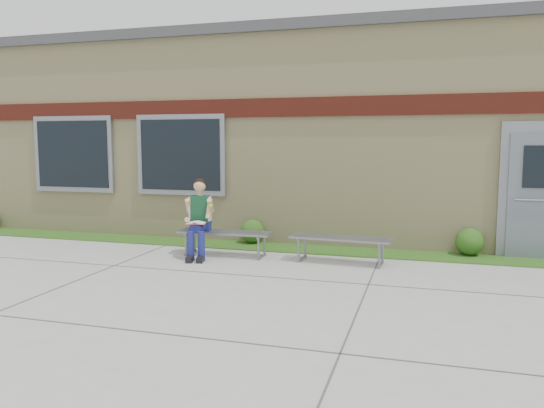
% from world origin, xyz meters
% --- Properties ---
extents(ground, '(80.00, 80.00, 0.00)m').
position_xyz_m(ground, '(0.00, 0.00, 0.00)').
color(ground, '#9E9E99').
rests_on(ground, ground).
extents(grass_strip, '(16.00, 0.80, 0.02)m').
position_xyz_m(grass_strip, '(0.00, 2.60, 0.01)').
color(grass_strip, '#214A13').
rests_on(grass_strip, ground).
extents(school_building, '(16.20, 6.22, 4.20)m').
position_xyz_m(school_building, '(-0.00, 5.99, 2.10)').
color(school_building, beige).
rests_on(school_building, ground).
extents(bench_left, '(1.64, 0.48, 0.43)m').
position_xyz_m(bench_left, '(-1.58, 1.71, 0.33)').
color(bench_left, slate).
rests_on(bench_left, ground).
extents(bench_right, '(1.66, 0.56, 0.42)m').
position_xyz_m(bench_right, '(0.42, 1.71, 0.33)').
color(bench_right, slate).
rests_on(bench_right, ground).
extents(girl, '(0.54, 0.86, 1.34)m').
position_xyz_m(girl, '(-1.98, 1.51, 0.69)').
color(girl, navy).
rests_on(girl, ground).
extents(shrub_mid, '(0.45, 0.45, 0.45)m').
position_xyz_m(shrub_mid, '(-1.47, 2.85, 0.25)').
color(shrub_mid, '#214A13').
rests_on(shrub_mid, grass_strip).
extents(shrub_east, '(0.47, 0.47, 0.47)m').
position_xyz_m(shrub_east, '(2.47, 2.85, 0.25)').
color(shrub_east, '#214A13').
rests_on(shrub_east, grass_strip).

